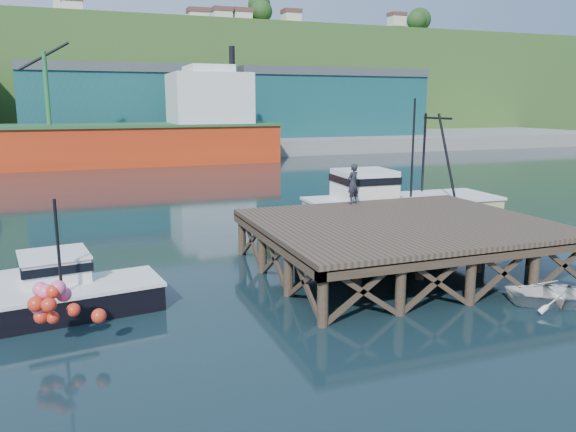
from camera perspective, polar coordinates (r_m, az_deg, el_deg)
name	(u,v)px	position (r m, az deg, el deg)	size (l,w,h in m)	color
ground	(279,282)	(22.55, -0.88, -6.77)	(300.00, 300.00, 0.00)	black
wharf	(403,226)	(24.22, 11.61, -0.97)	(12.00, 10.00, 2.62)	brown
far_quay	(128,143)	(90.68, -15.98, 7.17)	(160.00, 40.00, 2.00)	gray
warehouse_mid	(128,107)	(85.50, -15.90, 10.64)	(28.00, 16.00, 9.00)	#1A5456
warehouse_right	(319,106)	(92.95, 3.20, 11.08)	(30.00, 16.00, 9.00)	#1A5456
cargo_ship	(65,137)	(68.31, -21.68, 7.50)	(55.50, 10.00, 13.75)	red
hillside	(112,83)	(120.48, -17.45, 12.80)	(220.00, 50.00, 22.00)	#2D511E
boat_black	(59,292)	(20.71, -22.23, -7.14)	(6.88, 5.73, 4.09)	black
trawler	(399,204)	(31.90, 11.23, 1.20)	(11.02, 4.32, 7.28)	#C9C182
dinghy	(561,294)	(22.32, 25.95, -7.14)	(2.59, 3.63, 0.75)	silver
dockworker	(353,184)	(27.90, 6.61, 3.27)	(0.72, 0.48, 1.99)	black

